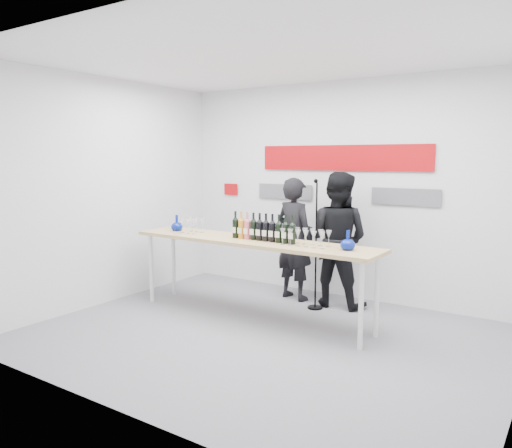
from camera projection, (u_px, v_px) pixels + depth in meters
name	position (u px, v px, depth m)	size (l,w,h in m)	color
ground	(264.00, 336.00, 5.49)	(5.00, 5.00, 0.00)	slate
back_wall	(342.00, 190.00, 6.94)	(5.00, 0.04, 3.00)	silver
signage	(338.00, 168.00, 6.91)	(3.38, 0.02, 0.79)	#A4070B
tasting_table	(251.00, 245.00, 6.03)	(3.26, 0.71, 0.97)	tan
wine_bottles	(263.00, 227.00, 5.89)	(0.89, 0.09, 0.33)	black
decanter_left	(177.00, 223.00, 6.72)	(0.16, 0.16, 0.21)	navy
decanter_right	(348.00, 240.00, 5.31)	(0.16, 0.16, 0.21)	navy
glasses_left	(192.00, 226.00, 6.54)	(0.27, 0.23, 0.18)	silver
glasses_right	(305.00, 237.00, 5.58)	(0.57, 0.23, 0.18)	silver
presenter_left	(295.00, 239.00, 6.86)	(0.61, 0.40, 1.69)	black
presenter_right	(337.00, 239.00, 6.55)	(0.86, 0.67, 1.77)	black
mic_stand	(315.00, 270.00, 6.44)	(0.20, 0.20, 1.69)	black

